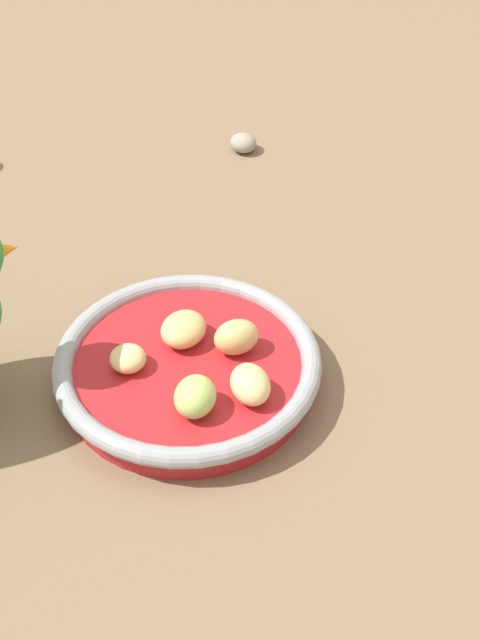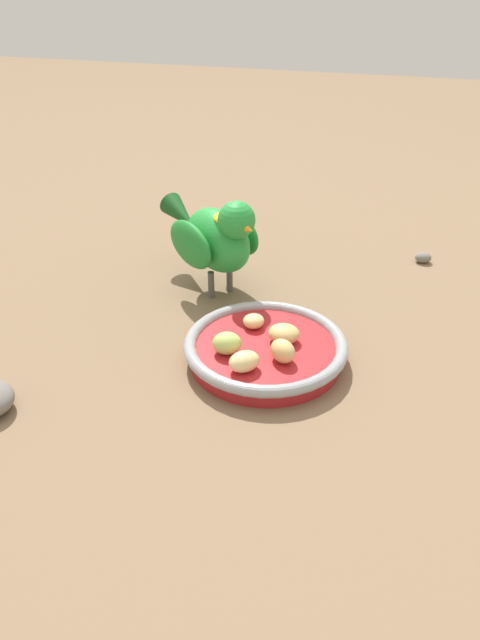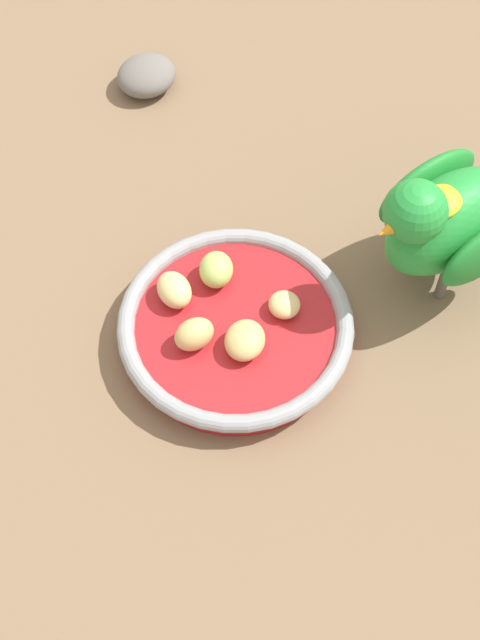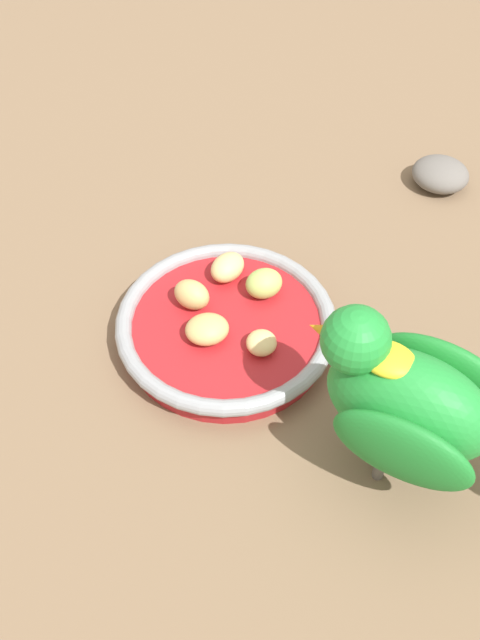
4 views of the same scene
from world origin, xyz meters
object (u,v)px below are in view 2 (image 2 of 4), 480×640
at_px(apple_piece_1, 227,343).
at_px(apple_piece_2, 283,351).
at_px(apple_piece_0, 284,334).
at_px(pebble_1, 423,258).
at_px(parrot, 216,236).
at_px(feeding_bowl, 266,349).
at_px(apple_piece_4, 257,321).
at_px(apple_piece_3, 244,361).

relative_size(apple_piece_1, apple_piece_2, 1.01).
distance_m(apple_piece_0, apple_piece_2, 0.04).
distance_m(apple_piece_2, pebble_1, 0.39).
relative_size(apple_piece_0, parrot, 0.20).
xyz_separation_m(apple_piece_1, parrot, (-0.18, -0.07, 0.05)).
bearing_deg(feeding_bowl, apple_piece_4, -149.82).
height_order(feeding_bowl, apple_piece_4, apple_piece_4).
height_order(parrot, pebble_1, parrot).
relative_size(apple_piece_4, parrot, 0.14).
relative_size(apple_piece_3, pebble_1, 1.43).
distance_m(apple_piece_1, pebble_1, 0.43).
bearing_deg(feeding_bowl, pebble_1, 152.60).
xyz_separation_m(apple_piece_4, pebble_1, (-0.30, 0.20, -0.02)).
xyz_separation_m(feeding_bowl, parrot, (-0.15, -0.11, 0.07)).
bearing_deg(feeding_bowl, apple_piece_1, -53.78).
xyz_separation_m(feeding_bowl, apple_piece_3, (0.06, -0.01, 0.02)).
bearing_deg(parrot, apple_piece_1, -29.52).
xyz_separation_m(apple_piece_0, pebble_1, (-0.32, 0.16, -0.03)).
xyz_separation_m(apple_piece_1, apple_piece_3, (0.03, 0.03, -0.00)).
bearing_deg(pebble_1, apple_piece_3, -25.22).
height_order(apple_piece_1, pebble_1, apple_piece_1).
bearing_deg(apple_piece_3, feeding_bowl, 169.29).
bearing_deg(parrot, apple_piece_0, -7.87).
relative_size(apple_piece_1, parrot, 0.18).
relative_size(apple_piece_2, pebble_1, 1.33).
xyz_separation_m(apple_piece_1, pebble_1, (-0.37, 0.21, -0.03)).
height_order(apple_piece_2, pebble_1, apple_piece_2).
bearing_deg(apple_piece_0, apple_piece_3, -22.92).
distance_m(apple_piece_3, apple_piece_4, 0.09).
xyz_separation_m(apple_piece_3, parrot, (-0.21, -0.10, 0.05)).
distance_m(apple_piece_0, apple_piece_1, 0.07).
bearing_deg(apple_piece_0, apple_piece_4, -118.45).
xyz_separation_m(apple_piece_0, apple_piece_1, (0.04, -0.06, 0.00)).
bearing_deg(feeding_bowl, parrot, -143.71).
height_order(apple_piece_0, parrot, parrot).
bearing_deg(pebble_1, apple_piece_4, -32.88).
height_order(feeding_bowl, apple_piece_1, apple_piece_1).
relative_size(apple_piece_0, apple_piece_2, 1.13).
bearing_deg(apple_piece_1, apple_piece_4, 163.34).
xyz_separation_m(apple_piece_2, apple_piece_4, (-0.06, -0.05, -0.00)).
distance_m(apple_piece_2, apple_piece_4, 0.08).
bearing_deg(apple_piece_2, apple_piece_3, -51.34).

